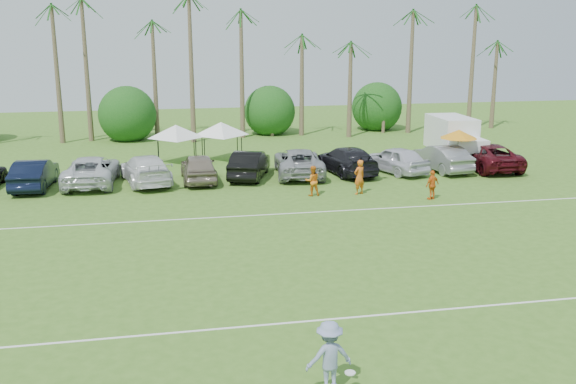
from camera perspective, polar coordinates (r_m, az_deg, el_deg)
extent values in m
plane|color=#416D20|center=(18.31, 0.16, -14.32)|extent=(120.00, 120.00, 0.00)
cube|color=white|center=(20.06, -0.97, -11.64)|extent=(80.00, 0.10, 0.01)
cube|color=white|center=(31.21, -4.85, -2.18)|extent=(80.00, 0.10, 0.01)
cone|color=brown|center=(54.65, -20.66, 9.28)|extent=(0.44, 0.44, 10.00)
cone|color=brown|center=(54.12, -16.47, 10.10)|extent=(0.44, 0.44, 11.00)
cone|color=brown|center=(54.02, -12.08, 8.75)|extent=(0.44, 0.44, 8.00)
cone|color=brown|center=(54.06, -7.81, 9.47)|extent=(0.44, 0.44, 9.00)
cone|color=brown|center=(54.40, -3.56, 10.12)|extent=(0.44, 0.44, 10.00)
cone|color=brown|center=(55.04, 0.64, 10.71)|extent=(0.44, 0.44, 11.00)
cone|color=brown|center=(56.37, 5.68, 9.20)|extent=(0.44, 0.44, 8.00)
cone|color=brown|center=(57.96, 10.50, 9.66)|extent=(0.44, 0.44, 9.00)
cone|color=brown|center=(59.94, 15.05, 10.04)|extent=(0.44, 0.44, 10.00)
cone|color=brown|center=(61.76, 18.47, 10.37)|extent=(0.44, 0.44, 11.00)
cylinder|color=brown|center=(55.46, -13.97, 5.34)|extent=(0.30, 0.30, 1.40)
sphere|color=#134614|center=(55.31, -14.04, 6.47)|extent=(4.00, 4.00, 4.00)
cylinder|color=brown|center=(56.14, -1.60, 5.85)|extent=(0.30, 0.30, 1.40)
sphere|color=#134614|center=(55.99, -1.60, 6.96)|extent=(4.00, 4.00, 4.00)
cylinder|color=brown|center=(58.60, 8.15, 6.06)|extent=(0.30, 0.30, 1.40)
sphere|color=#134614|center=(58.46, 8.19, 7.13)|extent=(4.00, 4.00, 4.00)
imported|color=orange|center=(35.39, 6.36, 1.33)|extent=(0.83, 0.71, 1.92)
imported|color=orange|center=(34.90, 2.18, 1.00)|extent=(0.82, 0.64, 1.66)
imported|color=orange|center=(34.93, 12.70, 0.62)|extent=(1.01, 0.74, 1.59)
cube|color=white|center=(45.97, 14.29, 5.09)|extent=(2.43, 4.30, 2.30)
cube|color=white|center=(43.47, 15.73, 3.27)|extent=(2.17, 1.72, 1.93)
cube|color=black|center=(42.91, 16.09, 2.73)|extent=(2.12, 0.34, 0.92)
cube|color=#E5590C|center=(46.50, 15.57, 4.59)|extent=(0.07, 1.47, 0.83)
cylinder|color=black|center=(43.36, 14.48, 2.58)|extent=(0.30, 0.84, 0.83)
cylinder|color=black|center=(44.13, 16.67, 2.63)|extent=(0.30, 0.84, 0.83)
cylinder|color=black|center=(46.86, 12.61, 3.52)|extent=(0.30, 0.84, 0.83)
cylinder|color=black|center=(47.57, 14.68, 3.56)|extent=(0.30, 0.84, 0.83)
cylinder|color=black|center=(42.89, -11.45, 3.27)|extent=(0.06, 0.06, 1.77)
cylinder|color=black|center=(42.94, -8.18, 3.42)|extent=(0.06, 0.06, 1.77)
cylinder|color=black|center=(45.30, -11.45, 3.83)|extent=(0.06, 0.06, 1.77)
cylinder|color=black|center=(45.35, -8.35, 3.97)|extent=(0.06, 0.06, 1.77)
pyramid|color=white|center=(43.82, -9.96, 5.90)|extent=(3.82, 3.82, 0.88)
cylinder|color=black|center=(43.34, -7.42, 3.56)|extent=(0.06, 0.06, 1.80)
cylinder|color=black|center=(43.57, -4.14, 3.70)|extent=(0.06, 0.06, 1.80)
cylinder|color=black|center=(45.80, -7.64, 4.12)|extent=(0.06, 0.06, 1.80)
cylinder|color=black|center=(46.01, -4.53, 4.24)|extent=(0.06, 0.06, 1.80)
pyramid|color=white|center=(44.38, -5.99, 6.20)|extent=(3.88, 3.88, 0.90)
cylinder|color=black|center=(42.42, 14.84, 3.40)|extent=(0.05, 0.05, 2.41)
cone|color=orange|center=(42.22, 14.94, 5.01)|extent=(2.41, 2.41, 0.55)
imported|color=#808CB6|center=(16.36, 3.69, -14.37)|extent=(1.26, 0.81, 1.84)
cylinder|color=white|center=(16.49, 5.54, -15.70)|extent=(0.27, 0.27, 0.03)
imported|color=black|center=(39.26, -21.62, 1.50)|extent=(2.03, 5.19, 1.68)
imported|color=silver|center=(39.17, -17.07, 1.85)|extent=(3.06, 6.18, 1.68)
imported|color=white|center=(38.68, -12.54, 1.99)|extent=(3.48, 6.16, 1.68)
imported|color=gray|center=(38.60, -7.94, 2.16)|extent=(2.07, 4.97, 1.68)
imported|color=black|center=(39.28, -3.45, 2.48)|extent=(3.30, 5.41, 1.68)
imported|color=#96989C|center=(39.86, 0.96, 2.68)|extent=(3.45, 6.33, 1.68)
imported|color=black|center=(40.64, 5.24, 2.84)|extent=(3.13, 6.07, 1.68)
imported|color=silver|center=(41.25, 9.53, 2.87)|extent=(3.53, 5.32, 1.68)
imported|color=gray|center=(42.42, 13.47, 2.98)|extent=(2.43, 5.30, 1.68)
imported|color=#4D0D15|center=(43.73, 17.22, 3.06)|extent=(2.92, 6.11, 1.68)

